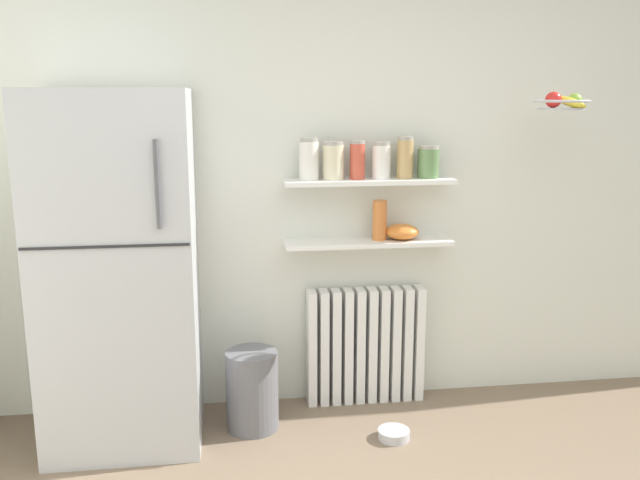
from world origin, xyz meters
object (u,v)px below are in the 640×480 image
radiator (365,345)px  shelf_bowl (402,232)px  storage_jar_5 (428,162)px  storage_jar_4 (405,158)px  hanging_fruit_basket (563,102)px  storage_jar_2 (357,160)px  storage_jar_1 (333,161)px  storage_jar_0 (309,159)px  pet_food_bowl (394,434)px  storage_jar_3 (381,161)px  trash_bin (252,390)px  refrigerator (119,271)px  vase (380,220)px

radiator → shelf_bowl: shelf_bowl is taller
storage_jar_5 → storage_jar_4: bearing=-180.0°
storage_jar_5 → hanging_fruit_basket: (0.64, -0.25, 0.33)m
radiator → storage_jar_2: bearing=-155.7°
storage_jar_1 → hanging_fruit_basket: bearing=-12.0°
storage_jar_0 → storage_jar_2: size_ratio=1.07×
pet_food_bowl → storage_jar_3: bearing=88.9°
trash_bin → refrigerator: bearing=179.9°
storage_jar_1 → shelf_bowl: bearing=0.0°
radiator → storage_jar_3: storage_jar_3 is taller
trash_bin → pet_food_bowl: 0.79m
storage_jar_1 → refrigerator: bearing=-169.1°
hanging_fruit_basket → storage_jar_0: bearing=169.2°
storage_jar_5 → trash_bin: bearing=-167.7°
storage_jar_3 → trash_bin: (-0.74, -0.22, -1.20)m
radiator → vase: 0.75m
radiator → storage_jar_1: bearing=-171.5°
storage_jar_5 → pet_food_bowl: (-0.27, -0.45, -1.39)m
storage_jar_1 → pet_food_bowl: bearing=-60.0°
pet_food_bowl → radiator: bearing=96.9°
shelf_bowl → radiator: bearing=171.2°
storage_jar_0 → radiator: bearing=5.2°
storage_jar_2 → storage_jar_0: bearing=180.0°
refrigerator → storage_jar_0: refrigerator is taller
vase → storage_jar_5: bearing=0.0°
refrigerator → storage_jar_0: (0.99, 0.22, 0.53)m
vase → hanging_fruit_basket: size_ratio=0.76×
trash_bin → hanging_fruit_basket: bearing=-1.0°
refrigerator → radiator: bearing=10.5°
storage_jar_4 → shelf_bowl: storage_jar_4 is taller
hanging_fruit_basket → pet_food_bowl: bearing=-167.7°
storage_jar_4 → hanging_fruit_basket: 0.86m
vase → pet_food_bowl: size_ratio=1.32×
storage_jar_4 → storage_jar_5: (0.13, 0.00, -0.02)m
storage_jar_0 → storage_jar_1: bearing=0.0°
storage_jar_5 → trash_bin: (-1.00, -0.22, -1.19)m
storage_jar_1 → shelf_bowl: size_ratio=1.09×
storage_jar_0 → pet_food_bowl: (0.39, -0.45, -1.41)m
storage_jar_0 → shelf_bowl: (0.53, 0.00, -0.41)m
storage_jar_2 → vase: storage_jar_2 is taller
refrigerator → hanging_fruit_basket: bearing=-0.8°
storage_jar_0 → trash_bin: bearing=-147.2°
storage_jar_4 → refrigerator: bearing=-171.9°
refrigerator → pet_food_bowl: 1.65m
radiator → storage_jar_2: storage_jar_2 is taller
storage_jar_3 → trash_bin: 1.43m
storage_jar_1 → vase: bearing=0.0°
radiator → hanging_fruit_basket: size_ratio=2.32×
refrigerator → shelf_bowl: bearing=8.1°
storage_jar_2 → storage_jar_4: (0.27, -0.00, 0.01)m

